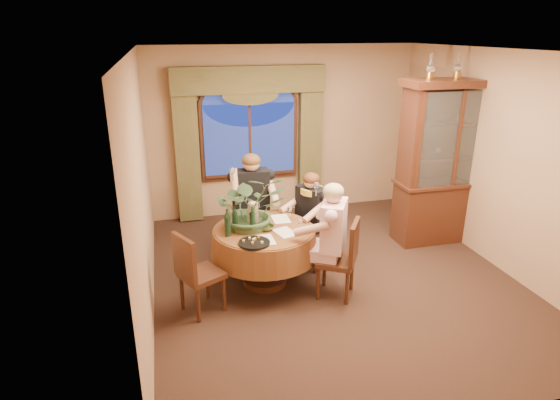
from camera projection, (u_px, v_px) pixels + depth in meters
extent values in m
plane|color=black|center=(332.00, 277.00, 6.07)|extent=(5.00, 5.00, 0.00)
plane|color=#A17B59|center=(284.00, 132.00, 7.86)|extent=(4.50, 0.00, 4.50)
plane|color=#A17B59|center=(499.00, 161.00, 6.11)|extent=(0.00, 5.00, 5.00)
plane|color=white|center=(342.00, 51.00, 5.11)|extent=(5.00, 5.00, 0.00)
cube|color=#4D4823|center=(187.00, 152.00, 7.45)|extent=(0.38, 0.14, 2.32)
cube|color=#4D4823|center=(310.00, 144.00, 7.93)|extent=(0.38, 0.14, 2.32)
cylinder|color=maroon|center=(264.00, 256.00, 5.79)|extent=(1.69, 1.69, 0.75)
cube|color=#371B12|center=(446.00, 163.00, 6.79)|extent=(1.47, 0.58, 2.38)
cube|color=black|center=(336.00, 259.00, 5.50)|extent=(0.58, 0.58, 0.96)
cube|color=black|center=(318.00, 232.00, 6.22)|extent=(0.54, 0.54, 0.96)
cube|color=black|center=(250.00, 221.00, 6.58)|extent=(0.42, 0.42, 0.96)
cube|color=black|center=(202.00, 272.00, 5.19)|extent=(0.57, 0.57, 0.96)
imported|color=#395836|center=(250.00, 180.00, 5.55)|extent=(0.88, 0.98, 0.76)
imported|color=#50582A|center=(267.00, 228.00, 5.62)|extent=(0.17, 0.17, 0.05)
cylinder|color=black|center=(254.00, 243.00, 5.26)|extent=(0.36, 0.36, 0.02)
cylinder|color=black|center=(252.00, 220.00, 5.49)|extent=(0.07, 0.07, 0.33)
cylinder|color=black|center=(235.00, 220.00, 5.50)|extent=(0.07, 0.07, 0.33)
cylinder|color=black|center=(227.00, 223.00, 5.41)|extent=(0.07, 0.07, 0.33)
cylinder|color=tan|center=(229.00, 217.00, 5.58)|extent=(0.07, 0.07, 0.33)
cube|color=white|center=(285.00, 232.00, 5.55)|extent=(0.29, 0.35, 0.00)
cube|color=white|center=(281.00, 219.00, 5.94)|extent=(0.22, 0.31, 0.00)
cube|color=white|center=(265.00, 240.00, 5.35)|extent=(0.21, 0.30, 0.00)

